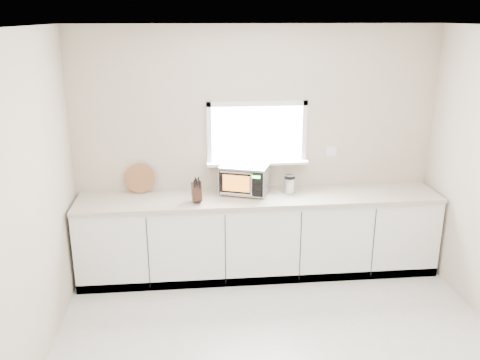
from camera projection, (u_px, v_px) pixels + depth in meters
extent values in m
cube|color=beige|center=(257.00, 150.00, 5.64)|extent=(4.00, 0.02, 2.70)
cube|color=white|center=(257.00, 133.00, 5.56)|extent=(1.00, 0.02, 0.60)
cube|color=white|center=(257.00, 163.00, 5.60)|extent=(1.12, 0.16, 0.03)
cube|color=white|center=(257.00, 104.00, 5.45)|extent=(1.10, 0.04, 0.05)
cube|color=white|center=(257.00, 162.00, 5.65)|extent=(1.10, 0.04, 0.05)
cube|color=white|center=(209.00, 134.00, 5.50)|extent=(0.05, 0.04, 0.70)
cube|color=white|center=(304.00, 132.00, 5.60)|extent=(0.05, 0.04, 0.70)
cube|color=white|center=(331.00, 151.00, 5.72)|extent=(0.12, 0.01, 0.12)
cube|color=white|center=(259.00, 236.00, 5.63)|extent=(3.92, 0.60, 0.88)
cube|color=beige|center=(260.00, 198.00, 5.48)|extent=(3.92, 0.64, 0.04)
cylinder|color=black|center=(223.00, 195.00, 5.50)|extent=(0.02, 0.02, 0.01)
cylinder|color=black|center=(230.00, 186.00, 5.78)|extent=(0.02, 0.02, 0.01)
cylinder|color=black|center=(261.00, 198.00, 5.41)|extent=(0.02, 0.02, 0.01)
cylinder|color=black|center=(266.00, 189.00, 5.68)|extent=(0.02, 0.02, 0.01)
cube|color=#B7BABF|center=(245.00, 178.00, 5.54)|extent=(0.60, 0.52, 0.30)
cube|color=black|center=(241.00, 184.00, 5.36)|extent=(0.45, 0.17, 0.26)
cube|color=orange|center=(236.00, 183.00, 5.37)|extent=(0.28, 0.10, 0.18)
cylinder|color=silver|center=(251.00, 185.00, 5.31)|extent=(0.02, 0.02, 0.23)
cube|color=black|center=(256.00, 185.00, 5.32)|extent=(0.11, 0.05, 0.26)
cube|color=#19FF33|center=(256.00, 177.00, 5.29)|extent=(0.08, 0.03, 0.03)
cube|color=silver|center=(245.00, 165.00, 5.50)|extent=(0.60, 0.52, 0.01)
cube|color=#402216|center=(197.00, 191.00, 5.28)|extent=(0.11, 0.20, 0.23)
cube|color=black|center=(194.00, 184.00, 5.20)|extent=(0.02, 0.04, 0.08)
cube|color=black|center=(197.00, 183.00, 5.20)|extent=(0.02, 0.04, 0.08)
cube|color=black|center=(200.00, 184.00, 5.22)|extent=(0.02, 0.04, 0.08)
cube|color=black|center=(196.00, 181.00, 5.20)|extent=(0.02, 0.04, 0.08)
cube|color=black|center=(199.00, 181.00, 5.20)|extent=(0.02, 0.04, 0.08)
cylinder|color=brown|center=(140.00, 178.00, 5.54)|extent=(0.33, 0.08, 0.33)
cylinder|color=#B7BABF|center=(290.00, 186.00, 5.55)|extent=(0.14, 0.14, 0.17)
cylinder|color=black|center=(290.00, 177.00, 5.51)|extent=(0.14, 0.14, 0.04)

